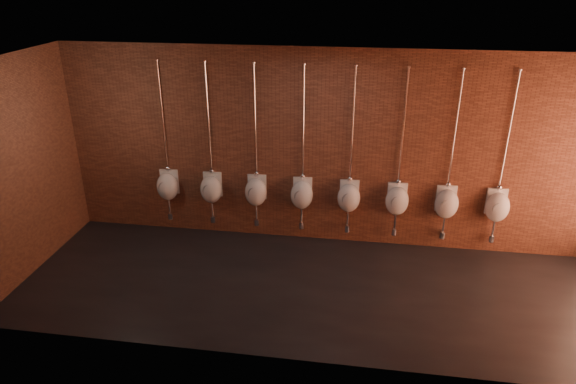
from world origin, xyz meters
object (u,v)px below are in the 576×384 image
(urinal_1, at_px, (211,188))
(urinal_6, at_px, (447,203))
(urinal_7, at_px, (497,206))
(urinal_2, at_px, (256,191))
(urinal_5, at_px, (397,200))
(urinal_4, at_px, (349,197))
(urinal_3, at_px, (302,194))
(urinal_0, at_px, (168,185))

(urinal_1, height_order, urinal_6, same)
(urinal_6, xyz_separation_m, urinal_7, (0.77, 0.00, 0.00))
(urinal_2, xyz_separation_m, urinal_5, (2.30, 0.00, 0.00))
(urinal_4, relative_size, urinal_6, 1.00)
(urinal_2, height_order, urinal_3, same)
(urinal_3, height_order, urinal_7, same)
(urinal_5, xyz_separation_m, urinal_6, (0.77, 0.00, 0.00))
(urinal_0, xyz_separation_m, urinal_1, (0.77, 0.00, 0.00))
(urinal_1, height_order, urinal_5, same)
(urinal_3, distance_m, urinal_4, 0.77)
(urinal_6, distance_m, urinal_7, 0.77)
(urinal_5, height_order, urinal_6, same)
(urinal_5, bearing_deg, urinal_2, 180.00)
(urinal_0, distance_m, urinal_6, 4.59)
(urinal_3, bearing_deg, urinal_6, 0.00)
(urinal_5, relative_size, urinal_6, 1.00)
(urinal_0, bearing_deg, urinal_4, 0.00)
(urinal_1, height_order, urinal_2, same)
(urinal_0, height_order, urinal_6, same)
(urinal_3, bearing_deg, urinal_5, 0.00)
(urinal_2, distance_m, urinal_5, 2.30)
(urinal_7, bearing_deg, urinal_2, 180.00)
(urinal_5, bearing_deg, urinal_7, 0.00)
(urinal_4, bearing_deg, urinal_5, 0.00)
(urinal_1, relative_size, urinal_2, 1.00)
(urinal_0, xyz_separation_m, urinal_2, (1.53, 0.00, 0.00))
(urinal_4, bearing_deg, urinal_3, 180.00)
(urinal_4, bearing_deg, urinal_7, 0.00)
(urinal_1, distance_m, urinal_2, 0.77)
(urinal_2, relative_size, urinal_4, 1.00)
(urinal_1, distance_m, urinal_7, 4.59)
(urinal_6, bearing_deg, urinal_2, 180.00)
(urinal_3, distance_m, urinal_5, 1.53)
(urinal_7, bearing_deg, urinal_0, 180.00)
(urinal_1, relative_size, urinal_7, 1.00)
(urinal_1, relative_size, urinal_4, 1.00)
(urinal_0, relative_size, urinal_3, 1.00)
(urinal_0, xyz_separation_m, urinal_4, (3.06, 0.00, 0.00))
(urinal_5, bearing_deg, urinal_1, 180.00)
(urinal_1, height_order, urinal_3, same)
(urinal_3, bearing_deg, urinal_2, 180.00)
(urinal_0, xyz_separation_m, urinal_7, (5.36, 0.00, 0.00))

